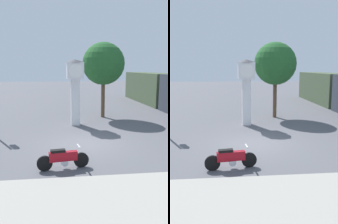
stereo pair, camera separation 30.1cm
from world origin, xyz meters
The scene contains 4 objects.
ground_plane centered at (0.00, 0.00, 0.00)m, with size 120.00×120.00×0.00m, color #56565B.
motorcycle centered at (-1.28, -3.23, 0.45)m, with size 2.11×0.51×0.93m.
clock_tower centered at (-0.10, 4.58, 3.06)m, with size 1.36×1.36×4.59m.
street_tree centered at (2.39, 7.07, 4.32)m, with size 3.37×3.37×6.02m.
Camera 1 is at (-1.61, -12.77, 4.05)m, focal length 40.00 mm.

